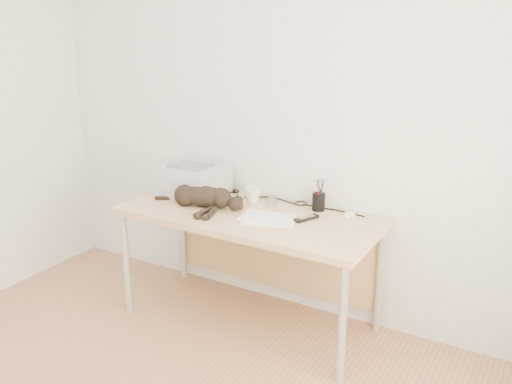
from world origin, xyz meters
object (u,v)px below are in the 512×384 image
Objects in this scene: printer at (191,180)px; mug at (253,195)px; desk at (256,229)px; pen_cup at (319,201)px; cat at (201,197)px; mouse at (349,213)px.

printer is 0.45m from mug.
pen_cup is at bearing 27.38° from desk.
pen_cup is at bearing 15.47° from cat.
mug is 0.43m from pen_cup.
mug is 0.94× the size of mouse.
mouse is at bearing 10.52° from cat.
desk is 0.43m from pen_cup.
pen_cup is at bearing 10.69° from mug.
mouse is (0.20, 0.01, -0.04)m from pen_cup.
mug is at bearing 128.65° from desk.
printer is 0.27m from cat.
cat is at bearing -135.98° from mug.
pen_cup is (0.66, 0.31, -0.01)m from cat.
printer is at bearing -171.12° from pen_cup.
mug is at bearing 7.16° from printer.
pen_cup is (0.42, 0.08, 0.01)m from mug.
printer is at bearing 175.42° from desk.
cat reaches higher than mug.
printer is at bearing -169.24° from mouse.
pen_cup is at bearing 8.88° from printer.
cat is 0.73m from pen_cup.
pen_cup reaches higher than cat.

